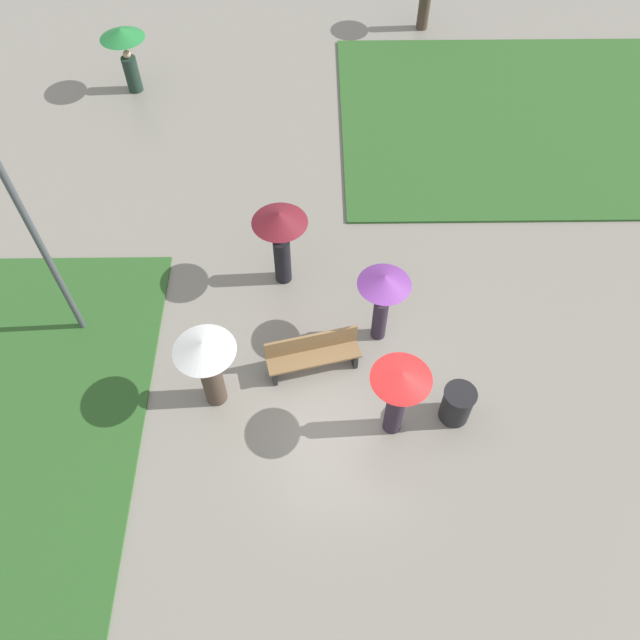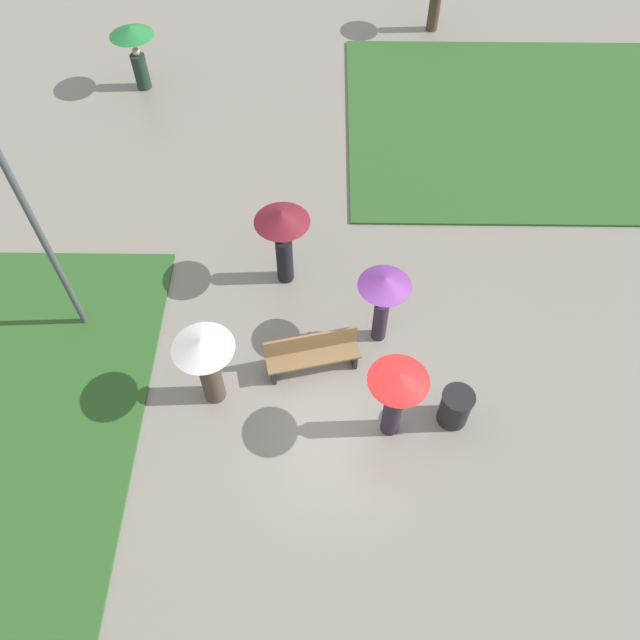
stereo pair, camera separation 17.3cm
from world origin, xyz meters
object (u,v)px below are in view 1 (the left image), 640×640
Objects in this scene: lamp_post at (25,215)px; park_bench at (313,353)px; crowd_person_purple at (383,292)px; crowd_person_maroon at (280,232)px; trash_bin at (457,404)px; crowd_person_white at (207,360)px; lone_walker_far_path at (125,46)px; crowd_person_red at (399,390)px.

park_bench is at bearing -11.86° from lamp_post.
crowd_person_purple is 0.94× the size of crowd_person_maroon.
park_bench is at bearing 157.00° from trash_bin.
crowd_person_white is at bearing 174.38° from trash_bin.
lone_walker_far_path is (-6.22, 8.43, -0.08)m from crowd_person_purple.
park_bench is 5.46m from lamp_post.
crowd_person_maroon is (1.19, 2.90, 0.14)m from crowd_person_white.
lamp_post is 6.23m from crowd_person_purple.
crowd_person_white reaches higher than crowd_person_purple.
lone_walker_far_path is at bearing 91.79° from lamp_post.
crowd_person_white is (2.84, -1.64, -1.87)m from lamp_post.
lamp_post is at bearing 164.01° from trash_bin.
crowd_person_purple is (-1.27, 1.83, 0.96)m from trash_bin.
crowd_person_red reaches higher than lone_walker_far_path.
crowd_person_red is at bearing -169.76° from trash_bin.
park_bench is 1.75m from crowd_person_purple.
lamp_post is 2.74× the size of crowd_person_purple.
lamp_post is 4.57m from crowd_person_maroon.
crowd_person_maroon reaches higher than crowd_person_white.
crowd_person_purple is 2.45m from crowd_person_maroon.
crowd_person_purple is at bearing 154.29° from crowd_person_white.
crowd_person_white is at bearing -173.24° from park_bench.
crowd_person_purple is 1.02× the size of lone_walker_far_path.
crowd_person_maroon is at bearing -162.17° from crowd_person_white.
trash_bin is (2.58, -1.09, -0.06)m from park_bench.
lamp_post is at bearing -175.91° from lone_walker_far_path.
crowd_person_purple is 0.97× the size of crowd_person_red.
trash_bin is 2.42m from crowd_person_purple.
lamp_post reaches higher than crowd_person_red.
lamp_post is 2.70× the size of crowd_person_white.
lone_walker_far_path is (-7.49, 10.26, 0.88)m from trash_bin.
trash_bin is 0.45× the size of crowd_person_purple.
crowd_person_maroon is at bearing 55.78° from crowd_person_purple.
crowd_person_maroon is (-2.04, 3.54, 0.11)m from crowd_person_red.
lone_walker_far_path is at bearing -122.33° from crowd_person_white.
lamp_post is 8.01m from trash_bin.
lone_walker_far_path is at bearing -88.43° from crowd_person_red.
lamp_post is (-4.66, 0.98, 2.68)m from park_bench.
lamp_post is at bearing -50.18° from crowd_person_red.
crowd_person_maroon is 1.09× the size of lone_walker_far_path.
trash_bin is at bearing -141.58° from lone_walker_far_path.
crowd_person_white is 0.95× the size of crowd_person_maroon.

